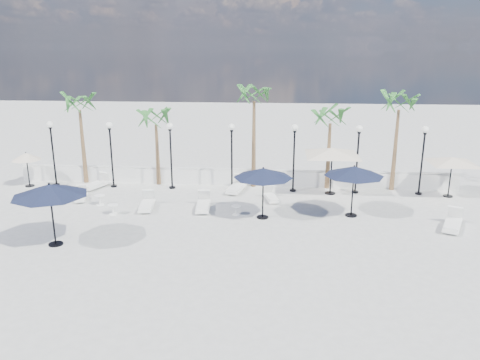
# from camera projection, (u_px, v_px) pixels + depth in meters

# --- Properties ---
(ground) EXTENTS (100.00, 100.00, 0.00)m
(ground) POSITION_uv_depth(u_px,v_px,m) (217.00, 233.00, 20.77)
(ground) COLOR #9F9F9A
(ground) RESTS_ON ground
(balustrade) EXTENTS (26.00, 0.30, 1.01)m
(balustrade) POSITION_uv_depth(u_px,v_px,m) (234.00, 177.00, 27.83)
(balustrade) COLOR silver
(balustrade) RESTS_ON ground
(lamppost_0) EXTENTS (0.36, 0.36, 3.84)m
(lamppost_0) POSITION_uv_depth(u_px,v_px,m) (52.00, 144.00, 27.15)
(lamppost_0) COLOR black
(lamppost_0) RESTS_ON ground
(lamppost_1) EXTENTS (0.36, 0.36, 3.84)m
(lamppost_1) POSITION_uv_depth(u_px,v_px,m) (111.00, 145.00, 26.87)
(lamppost_1) COLOR black
(lamppost_1) RESTS_ON ground
(lamppost_2) EXTENTS (0.36, 0.36, 3.84)m
(lamppost_2) POSITION_uv_depth(u_px,v_px,m) (171.00, 146.00, 26.59)
(lamppost_2) COLOR black
(lamppost_2) RESTS_ON ground
(lamppost_3) EXTENTS (0.36, 0.36, 3.84)m
(lamppost_3) POSITION_uv_depth(u_px,v_px,m) (232.00, 147.00, 26.31)
(lamppost_3) COLOR black
(lamppost_3) RESTS_ON ground
(lamppost_4) EXTENTS (0.36, 0.36, 3.84)m
(lamppost_4) POSITION_uv_depth(u_px,v_px,m) (294.00, 148.00, 26.04)
(lamppost_4) COLOR black
(lamppost_4) RESTS_ON ground
(lamppost_5) EXTENTS (0.36, 0.36, 3.84)m
(lamppost_5) POSITION_uv_depth(u_px,v_px,m) (358.00, 150.00, 25.76)
(lamppost_5) COLOR black
(lamppost_5) RESTS_ON ground
(lamppost_6) EXTENTS (0.36, 0.36, 3.84)m
(lamppost_6) POSITION_uv_depth(u_px,v_px,m) (423.00, 151.00, 25.48)
(lamppost_6) COLOR black
(lamppost_6) RESTS_ON ground
(palm_0) EXTENTS (2.60, 2.60, 5.50)m
(palm_0) POSITION_uv_depth(u_px,v_px,m) (79.00, 108.00, 27.23)
(palm_0) COLOR brown
(palm_0) RESTS_ON ground
(palm_1) EXTENTS (2.60, 2.60, 4.70)m
(palm_1) POSITION_uv_depth(u_px,v_px,m) (156.00, 122.00, 27.09)
(palm_1) COLOR brown
(palm_1) RESTS_ON ground
(palm_2) EXTENTS (2.60, 2.60, 6.10)m
(palm_2) POSITION_uv_depth(u_px,v_px,m) (254.00, 99.00, 26.26)
(palm_2) COLOR brown
(palm_2) RESTS_ON ground
(palm_3) EXTENTS (2.60, 2.60, 4.90)m
(palm_3) POSITION_uv_depth(u_px,v_px,m) (330.00, 121.00, 26.24)
(palm_3) COLOR brown
(palm_3) RESTS_ON ground
(palm_4) EXTENTS (2.60, 2.60, 5.70)m
(palm_4) POSITION_uv_depth(u_px,v_px,m) (399.00, 108.00, 25.74)
(palm_4) COLOR brown
(palm_4) RESTS_ON ground
(lounger_0) EXTENTS (1.29, 2.04, 0.73)m
(lounger_0) POSITION_uv_depth(u_px,v_px,m) (97.00, 184.00, 27.29)
(lounger_0) COLOR white
(lounger_0) RESTS_ON ground
(lounger_1) EXTENTS (0.97, 1.73, 0.62)m
(lounger_1) POSITION_uv_depth(u_px,v_px,m) (81.00, 196.00, 25.20)
(lounger_1) COLOR white
(lounger_1) RESTS_ON ground
(lounger_2) EXTENTS (0.89, 2.03, 0.74)m
(lounger_2) POSITION_uv_depth(u_px,v_px,m) (147.00, 204.00, 23.78)
(lounger_2) COLOR white
(lounger_2) RESTS_ON ground
(lounger_3) EXTENTS (0.84, 2.06, 0.75)m
(lounger_3) POSITION_uv_depth(u_px,v_px,m) (203.00, 204.00, 23.68)
(lounger_3) COLOR white
(lounger_3) RESTS_ON ground
(lounger_4) EXTENTS (0.93, 1.73, 0.62)m
(lounger_4) POSITION_uv_depth(u_px,v_px,m) (271.00, 197.00, 25.08)
(lounger_4) COLOR white
(lounger_4) RESTS_ON ground
(lounger_5) EXTENTS (1.09, 2.19, 0.79)m
(lounger_5) POSITION_uv_depth(u_px,v_px,m) (237.00, 187.00, 26.64)
(lounger_5) COLOR white
(lounger_5) RESTS_ON ground
(lounger_6) EXTENTS (1.45, 2.15, 0.77)m
(lounger_6) POSITION_uv_depth(u_px,v_px,m) (453.00, 223.00, 21.16)
(lounger_6) COLOR white
(lounger_6) RESTS_ON ground
(side_table_0) EXTENTS (0.55, 0.55, 0.53)m
(side_table_0) POSITION_uv_depth(u_px,v_px,m) (100.00, 199.00, 24.31)
(side_table_0) COLOR white
(side_table_0) RESTS_ON ground
(side_table_1) EXTENTS (0.52, 0.52, 0.51)m
(side_table_1) POSITION_uv_depth(u_px,v_px,m) (113.00, 208.00, 22.94)
(side_table_1) COLOR white
(side_table_1) RESTS_ON ground
(side_table_2) EXTENTS (0.48, 0.48, 0.47)m
(side_table_2) POSITION_uv_depth(u_px,v_px,m) (236.00, 209.00, 22.89)
(side_table_2) COLOR white
(side_table_2) RESTS_ON ground
(parasol_navy_left) EXTENTS (3.05, 3.05, 2.69)m
(parasol_navy_left) POSITION_uv_depth(u_px,v_px,m) (50.00, 190.00, 18.84)
(parasol_navy_left) COLOR black
(parasol_navy_left) RESTS_ON ground
(parasol_navy_mid) EXTENTS (2.83, 2.83, 2.53)m
(parasol_navy_mid) POSITION_uv_depth(u_px,v_px,m) (263.00, 173.00, 21.96)
(parasol_navy_mid) COLOR black
(parasol_navy_mid) RESTS_ON ground
(parasol_navy_right) EXTENTS (2.85, 2.85, 2.56)m
(parasol_navy_right) POSITION_uv_depth(u_px,v_px,m) (354.00, 171.00, 22.21)
(parasol_navy_right) COLOR black
(parasol_navy_right) RESTS_ON ground
(parasol_cream_sq_a) EXTENTS (5.73, 5.73, 2.81)m
(parasol_cream_sq_a) POSITION_uv_depth(u_px,v_px,m) (332.00, 148.00, 25.55)
(parasol_cream_sq_a) COLOR black
(parasol_cream_sq_a) RESTS_ON ground
(parasol_cream_sq_b) EXTENTS (4.78, 4.78, 2.39)m
(parasol_cream_sq_b) POSITION_uv_depth(u_px,v_px,m) (453.00, 157.00, 25.15)
(parasol_cream_sq_b) COLOR black
(parasol_cream_sq_b) RESTS_ON ground
(parasol_cream_small) EXTENTS (1.69, 1.69, 2.08)m
(parasol_cream_small) POSITION_uv_depth(u_px,v_px,m) (26.00, 157.00, 27.18)
(parasol_cream_small) COLOR black
(parasol_cream_small) RESTS_ON ground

